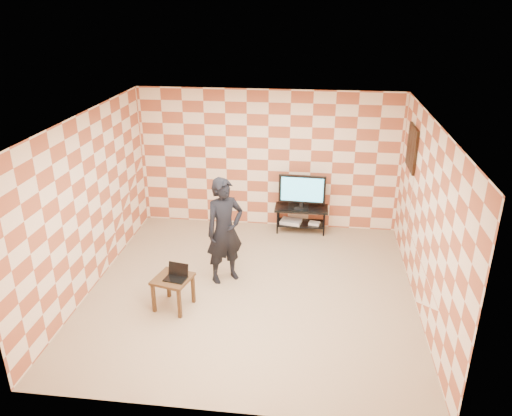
# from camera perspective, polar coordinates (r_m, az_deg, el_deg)

# --- Properties ---
(floor) EXTENTS (5.00, 5.00, 0.00)m
(floor) POSITION_cam_1_polar(r_m,az_deg,el_deg) (7.93, -0.54, -9.37)
(floor) COLOR tan
(floor) RESTS_ON ground
(wall_back) EXTENTS (5.00, 0.02, 2.70)m
(wall_back) POSITION_cam_1_polar(r_m,az_deg,el_deg) (9.62, 1.39, 5.51)
(wall_back) COLOR #F9DEBA
(wall_back) RESTS_ON ground
(wall_front) EXTENTS (5.00, 0.02, 2.70)m
(wall_front) POSITION_cam_1_polar(r_m,az_deg,el_deg) (5.13, -4.33, -11.52)
(wall_front) COLOR #F9DEBA
(wall_front) RESTS_ON ground
(wall_left) EXTENTS (0.02, 5.00, 2.70)m
(wall_left) POSITION_cam_1_polar(r_m,az_deg,el_deg) (7.99, -18.64, 0.50)
(wall_left) COLOR #F9DEBA
(wall_left) RESTS_ON ground
(wall_right) EXTENTS (0.02, 5.00, 2.70)m
(wall_right) POSITION_cam_1_polar(r_m,az_deg,el_deg) (7.42, 18.95, -1.31)
(wall_right) COLOR #F9DEBA
(wall_right) RESTS_ON ground
(ceiling) EXTENTS (5.00, 5.00, 0.02)m
(ceiling) POSITION_cam_1_polar(r_m,az_deg,el_deg) (6.87, -0.62, 9.99)
(ceiling) COLOR white
(ceiling) RESTS_ON wall_back
(wall_art) EXTENTS (0.04, 0.72, 0.72)m
(wall_art) POSITION_cam_1_polar(r_m,az_deg,el_deg) (8.64, 17.40, 6.56)
(wall_art) COLOR black
(wall_art) RESTS_ON wall_right
(tv_stand) EXTENTS (1.02, 0.46, 0.50)m
(tv_stand) POSITION_cam_1_polar(r_m,az_deg,el_deg) (9.70, 5.19, -0.65)
(tv_stand) COLOR black
(tv_stand) RESTS_ON floor
(tv) EXTENTS (0.89, 0.18, 0.65)m
(tv) POSITION_cam_1_polar(r_m,az_deg,el_deg) (9.51, 5.29, 2.07)
(tv) COLOR black
(tv) RESTS_ON tv_stand
(dvd_player) EXTENTS (0.44, 0.35, 0.06)m
(dvd_player) POSITION_cam_1_polar(r_m,az_deg,el_deg) (9.74, 4.03, -1.55)
(dvd_player) COLOR silver
(dvd_player) RESTS_ON tv_stand
(game_console) EXTENTS (0.23, 0.19, 0.05)m
(game_console) POSITION_cam_1_polar(r_m,az_deg,el_deg) (9.72, 6.67, -1.75)
(game_console) COLOR silver
(game_console) RESTS_ON tv_stand
(side_table) EXTENTS (0.61, 0.61, 0.50)m
(side_table) POSITION_cam_1_polar(r_m,az_deg,el_deg) (7.43, -9.48, -8.44)
(side_table) COLOR #3B2714
(side_table) RESTS_ON floor
(laptop) EXTENTS (0.35, 0.30, 0.21)m
(laptop) POSITION_cam_1_polar(r_m,az_deg,el_deg) (7.34, -9.06, -7.56)
(laptop) COLOR black
(laptop) RESTS_ON side_table
(person) EXTENTS (0.75, 0.71, 1.73)m
(person) POSITION_cam_1_polar(r_m,az_deg,el_deg) (7.83, -3.60, -2.60)
(person) COLOR black
(person) RESTS_ON floor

